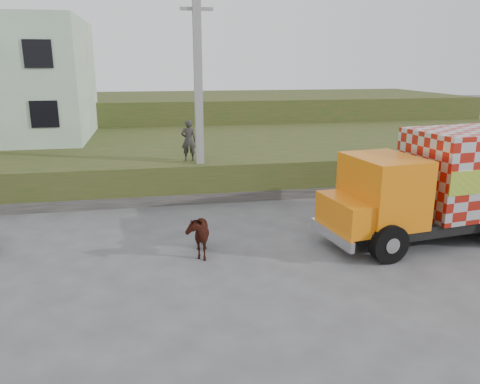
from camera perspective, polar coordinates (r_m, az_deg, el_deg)
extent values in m
plane|color=#474749|center=(14.71, 1.06, -5.69)|extent=(120.00, 120.00, 0.00)
cube|color=#294416|center=(24.03, -3.84, 4.48)|extent=(40.00, 12.00, 1.50)
cube|color=#294416|center=(35.74, -6.27, 9.23)|extent=(40.00, 12.00, 3.00)
cube|color=#595651|center=(18.37, -7.77, -0.84)|extent=(16.00, 0.50, 0.40)
cube|color=gray|center=(18.16, -5.07, 11.26)|extent=(0.30, 0.30, 8.00)
cube|color=gray|center=(18.22, -5.32, 21.35)|extent=(1.20, 0.12, 0.12)
cube|color=black|center=(16.02, 23.65, -2.81)|extent=(6.96, 3.09, 0.35)
cube|color=orange|center=(14.26, 17.02, 0.24)|extent=(2.08, 2.50, 1.98)
cube|color=orange|center=(13.81, 12.97, -2.53)|extent=(1.27, 2.19, 0.89)
cube|color=silver|center=(16.49, 27.25, 2.43)|extent=(4.83, 2.98, 2.57)
cube|color=yellow|center=(17.33, 24.44, 3.32)|extent=(4.51, 0.67, 0.69)
cube|color=silver|center=(13.75, 11.06, -5.10)|extent=(0.46, 2.27, 0.30)
cylinder|color=black|center=(13.47, 17.70, -6.02)|extent=(1.13, 0.49, 1.09)
cylinder|color=black|center=(15.23, 12.69, -3.16)|extent=(1.13, 0.49, 1.09)
cylinder|color=black|center=(17.50, 23.56, -1.67)|extent=(1.13, 0.49, 1.09)
cylinder|color=black|center=(18.58, 27.19, -1.15)|extent=(1.13, 0.49, 1.09)
imported|color=black|center=(13.37, -5.28, -5.05)|extent=(0.75, 1.53, 1.27)
imported|color=#2E2B29|center=(18.95, -6.29, 6.29)|extent=(0.64, 0.46, 1.64)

